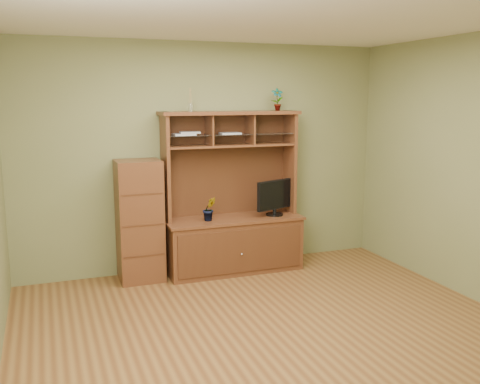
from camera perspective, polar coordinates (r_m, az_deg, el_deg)
room at (r=4.58m, az=3.55°, el=1.11°), size 4.54×4.04×2.74m
media_hutch at (r=6.41m, az=-0.81°, el=-3.81°), size 1.66×0.61×1.90m
monitor at (r=6.44m, az=3.72°, el=-0.53°), size 0.52×0.24×0.43m
orchid_plant at (r=6.18m, az=-3.29°, el=-1.81°), size 0.16×0.13×0.28m
top_plant at (r=6.52m, az=4.00°, el=9.83°), size 0.16×0.12×0.27m
reed_diffuser at (r=6.15m, az=-5.31°, el=9.51°), size 0.05×0.05×0.26m
magazines at (r=6.20m, az=-4.18°, el=6.25°), size 0.80×0.20×0.04m
side_cabinet at (r=6.13m, az=-10.66°, el=-3.04°), size 0.49×0.45×1.38m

